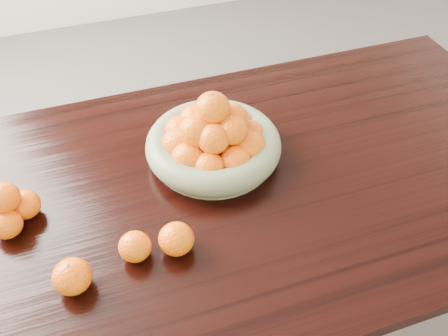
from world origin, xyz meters
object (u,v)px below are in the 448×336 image
object	(u,v)px
orange_pyramid	(8,208)
fruit_bowl	(213,140)
dining_table	(222,207)
loose_orange_0	(72,276)

from	to	relation	value
orange_pyramid	fruit_bowl	bearing A→B (deg)	7.05
dining_table	orange_pyramid	xyz separation A→B (m)	(-0.53, 0.05, 0.14)
dining_table	orange_pyramid	size ratio (longest dim) A/B	14.06
dining_table	orange_pyramid	bearing A→B (deg)	174.87
fruit_bowl	orange_pyramid	world-z (taller)	fruit_bowl
fruit_bowl	orange_pyramid	size ratio (longest dim) A/B	2.65
orange_pyramid	loose_orange_0	world-z (taller)	orange_pyramid
orange_pyramid	loose_orange_0	size ratio (longest dim) A/B	1.66
dining_table	loose_orange_0	xyz separation A→B (m)	(-0.41, -0.19, 0.13)
dining_table	fruit_bowl	bearing A→B (deg)	82.95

